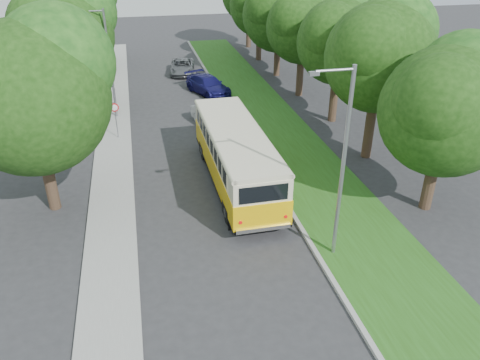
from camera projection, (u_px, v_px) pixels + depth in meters
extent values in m
plane|color=#2C2C2F|center=(221.00, 234.00, 20.94)|extent=(120.00, 120.00, 0.00)
cube|color=gray|center=(268.00, 174.00, 25.90)|extent=(0.20, 70.00, 0.15)
cube|color=#254E14|center=(308.00, 170.00, 26.36)|extent=(4.50, 70.00, 0.13)
cube|color=gray|center=(112.00, 191.00, 24.26)|extent=(2.20, 70.00, 0.12)
cylinder|color=#332319|center=(431.00, 177.00, 22.12)|extent=(0.56, 0.56, 3.35)
sphere|color=#14360C|center=(445.00, 112.00, 20.56)|extent=(5.85, 5.85, 5.85)
sphere|color=#14360C|center=(464.00, 80.00, 20.71)|extent=(4.38, 4.38, 4.38)
sphere|color=#14360C|center=(441.00, 102.00, 19.42)|extent=(4.09, 4.09, 4.09)
cylinder|color=#332319|center=(370.00, 123.00, 27.02)|extent=(0.56, 0.56, 4.26)
sphere|color=#14360C|center=(379.00, 58.00, 25.22)|extent=(5.98, 5.98, 5.98)
sphere|color=#14360C|center=(395.00, 32.00, 25.37)|extent=(4.49, 4.49, 4.49)
sphere|color=#14360C|center=(372.00, 47.00, 24.05)|extent=(4.19, 4.19, 4.19)
cylinder|color=#332319|center=(334.00, 94.00, 32.30)|extent=(0.56, 0.56, 3.95)
sphere|color=#14360C|center=(339.00, 42.00, 30.63)|extent=(5.61, 5.61, 5.61)
sphere|color=#14360C|center=(352.00, 22.00, 30.76)|extent=(4.21, 4.21, 4.21)
sphere|color=#14360C|center=(333.00, 33.00, 29.53)|extent=(3.92, 3.92, 3.92)
cylinder|color=#332319|center=(300.00, 72.00, 37.39)|extent=(0.56, 0.56, 3.86)
sphere|color=#14360C|center=(303.00, 27.00, 35.74)|extent=(5.64, 5.64, 5.64)
sphere|color=#14360C|center=(314.00, 10.00, 35.88)|extent=(4.23, 4.23, 4.23)
sphere|color=#14360C|center=(296.00, 19.00, 34.63)|extent=(3.95, 3.95, 3.95)
cylinder|color=#332319|center=(277.00, 56.00, 42.59)|extent=(0.56, 0.56, 3.58)
sphere|color=#14360C|center=(279.00, 15.00, 40.90)|extent=(6.36, 6.36, 6.36)
sphere|color=#14360C|center=(271.00, 7.00, 39.66)|extent=(4.45, 4.45, 4.45)
cylinder|color=#332319|center=(259.00, 42.00, 47.68)|extent=(0.56, 0.56, 3.68)
sphere|color=#14360C|center=(260.00, 6.00, 46.03)|extent=(5.91, 5.91, 5.91)
cylinder|color=#332319|center=(249.00, 29.00, 52.82)|extent=(0.56, 0.56, 4.05)
cylinder|color=#332319|center=(48.00, 174.00, 22.03)|extent=(0.56, 0.56, 3.68)
sphere|color=#14360C|center=(32.00, 99.00, 20.27)|extent=(6.80, 6.80, 6.80)
sphere|color=#14360C|center=(56.00, 62.00, 20.44)|extent=(5.10, 5.10, 5.10)
cylinder|color=#332319|center=(73.00, 87.00, 34.04)|extent=(0.56, 0.56, 3.68)
sphere|color=#14360C|center=(64.00, 35.00, 32.28)|extent=(6.80, 6.80, 6.80)
sphere|color=#14360C|center=(80.00, 12.00, 32.45)|extent=(5.10, 5.10, 5.10)
sphere|color=#14360C|center=(45.00, 25.00, 30.94)|extent=(4.76, 4.76, 4.76)
cylinder|color=#332319|center=(84.00, 50.00, 44.33)|extent=(0.56, 0.56, 3.68)
sphere|color=#14360C|center=(78.00, 9.00, 42.57)|extent=(6.80, 6.80, 6.80)
sphere|color=#14360C|center=(63.00, 1.00, 41.24)|extent=(4.76, 4.76, 4.76)
cylinder|color=gray|center=(343.00, 170.00, 17.73)|extent=(0.16, 0.16, 8.00)
cylinder|color=gray|center=(335.00, 70.00, 15.76)|extent=(1.40, 0.10, 0.10)
cube|color=gray|center=(314.00, 74.00, 15.65)|extent=(0.35, 0.16, 0.14)
cylinder|color=gray|center=(110.00, 66.00, 31.98)|extent=(0.16, 0.16, 7.50)
cylinder|color=gray|center=(92.00, 11.00, 30.13)|extent=(1.40, 0.10, 0.10)
cube|color=gray|center=(80.00, 13.00, 30.02)|extent=(0.35, 0.16, 0.14)
cylinder|color=gray|center=(116.00, 121.00, 29.76)|extent=(0.06, 0.06, 2.50)
cone|color=red|center=(114.00, 108.00, 29.30)|extent=(0.56, 0.02, 0.56)
cone|color=white|center=(114.00, 108.00, 29.28)|extent=(0.40, 0.02, 0.40)
imported|color=#A9A9AE|center=(224.00, 126.00, 30.38)|extent=(1.97, 4.29, 1.43)
imported|color=silver|center=(212.00, 117.00, 31.99)|extent=(2.59, 4.40, 1.37)
imported|color=#151357|center=(208.00, 85.00, 38.27)|extent=(3.70, 5.40, 1.45)
imported|color=#585B5F|center=(182.00, 67.00, 43.67)|extent=(2.84, 4.91, 1.29)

